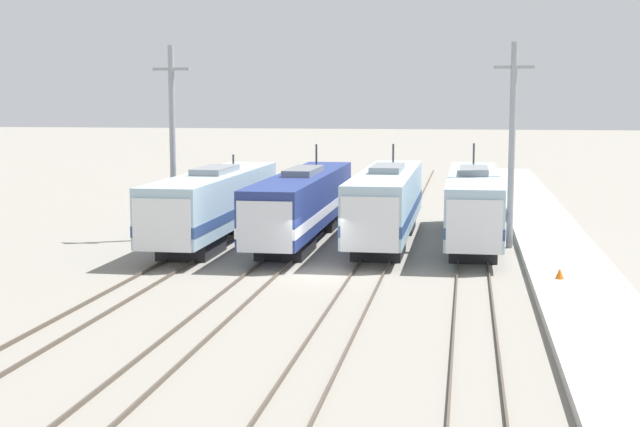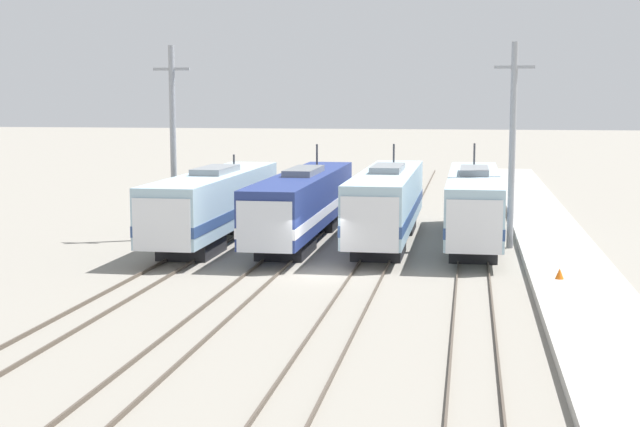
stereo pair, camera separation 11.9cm
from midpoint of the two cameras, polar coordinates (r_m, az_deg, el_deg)
name	(u,v)px [view 1 (the left image)]	position (r m, az deg, el deg)	size (l,w,h in m)	color
ground_plane	(316,274)	(40.94, -0.34, -3.90)	(400.00, 400.00, 0.00)	gray
rail_pair_far_left	(167,268)	(42.69, -9.83, -3.44)	(1.51, 120.00, 0.15)	#4C4238
rail_pair_center_left	(266,271)	(41.38, -3.59, -3.69)	(1.51, 120.00, 0.15)	#4C4238
rail_pair_center_right	(367,274)	(40.60, 2.97, -3.90)	(1.51, 120.00, 0.15)	#4C4238
rail_pair_far_right	(473,278)	(40.36, 9.70, -4.06)	(1.51, 120.00, 0.15)	#4C4238
locomotive_far_left	(213,204)	(49.68, -6.94, 0.58)	(3.08, 18.03, 4.68)	#232326
locomotive_center_left	(302,204)	(50.09, -1.22, 0.63)	(2.88, 19.93, 5.24)	black
locomotive_center_right	(386,204)	(49.30, 4.19, 0.62)	(2.98, 17.89, 5.32)	#232326
locomotive_far_right	(473,205)	(49.62, 9.71, 0.52)	(2.81, 18.20, 5.37)	#232326
catenary_tower_left	(173,140)	(51.28, -9.48, 4.63)	(2.12, 0.34, 10.97)	gray
catenary_tower_right	(512,143)	(48.59, 12.12, 4.43)	(2.12, 0.34, 10.97)	gray
platform	(575,278)	(40.61, 15.95, -4.00)	(4.00, 120.00, 0.39)	#A8A59E
traffic_cone	(560,273)	(39.25, 15.01, -3.73)	(0.37, 0.37, 0.46)	orange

